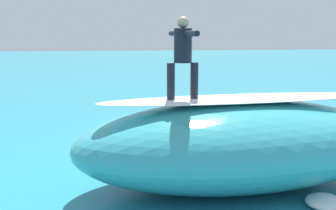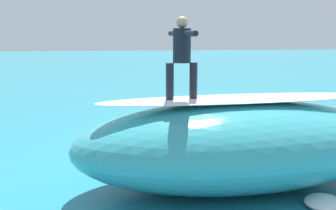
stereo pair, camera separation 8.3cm
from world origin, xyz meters
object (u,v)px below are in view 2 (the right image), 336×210
(surfboard_riding, at_px, (182,101))
(surfer_paddling, at_px, (162,128))
(surfer_riding, at_px, (182,52))
(surfboard_paddling, at_px, (159,135))

(surfboard_riding, height_order, surfer_paddling, surfboard_riding)
(surfer_riding, height_order, surfboard_paddling, surfer_riding)
(surfer_riding, relative_size, surfboard_paddling, 0.68)
(surfer_riding, xyz_separation_m, surfboard_paddling, (-0.08, -4.07, -2.52))
(surfer_riding, relative_size, surfer_paddling, 1.02)
(surfboard_riding, relative_size, surfer_paddling, 1.28)
(surfboard_paddling, bearing_deg, surfer_paddling, -180.00)
(surfer_paddling, bearing_deg, surfboard_paddling, 0.00)
(surfboard_paddling, xyz_separation_m, surfer_paddling, (-0.08, -0.10, 0.17))
(surfboard_paddling, bearing_deg, surfer_riding, 37.79)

